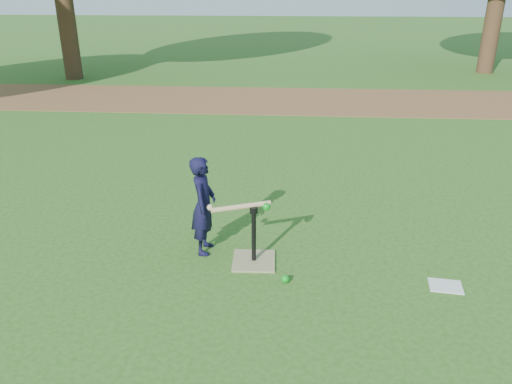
{
  "coord_description": "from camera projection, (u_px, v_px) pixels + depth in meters",
  "views": [
    {
      "loc": [
        0.48,
        -4.5,
        2.65
      ],
      "look_at": [
        0.13,
        0.21,
        0.65
      ],
      "focal_mm": 35.0,
      "sensor_mm": 36.0,
      "label": 1
    }
  ],
  "objects": [
    {
      "name": "dirt_strip",
      "position": [
        273.0,
        100.0,
        12.09
      ],
      "size": [
        24.0,
        3.0,
        0.01
      ],
      "primitive_type": "cube",
      "color": "brown",
      "rests_on": "ground"
    },
    {
      "name": "batting_tee",
      "position": [
        254.0,
        252.0,
        5.07
      ],
      "size": [
        0.45,
        0.45,
        0.61
      ],
      "color": "#91865C",
      "rests_on": "ground"
    },
    {
      "name": "wiffle_ball_ground",
      "position": [
        285.0,
        279.0,
        4.74
      ],
      "size": [
        0.08,
        0.08,
        0.08
      ],
      "primitive_type": "sphere",
      "color": "#0C8A1A",
      "rests_on": "ground"
    },
    {
      "name": "swing_action",
      "position": [
        243.0,
        207.0,
        4.87
      ],
      "size": [
        0.62,
        0.27,
        0.09
      ],
      "color": "tan",
      "rests_on": "ground"
    },
    {
      "name": "clipboard",
      "position": [
        446.0,
        286.0,
        4.69
      ],
      "size": [
        0.33,
        0.27,
        0.01
      ],
      "primitive_type": "cube",
      "rotation": [
        0.0,
        0.0,
        -0.12
      ],
      "color": "silver",
      "rests_on": "ground"
    },
    {
      "name": "child",
      "position": [
        204.0,
        205.0,
        5.13
      ],
      "size": [
        0.26,
        0.39,
        1.05
      ],
      "primitive_type": "imported",
      "rotation": [
        0.0,
        0.0,
        1.56
      ],
      "color": "black",
      "rests_on": "ground"
    },
    {
      "name": "ground",
      "position": [
        242.0,
        257.0,
        5.2
      ],
      "size": [
        80.0,
        80.0,
        0.0
      ],
      "primitive_type": "plane",
      "color": "#285116",
      "rests_on": "ground"
    }
  ]
}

